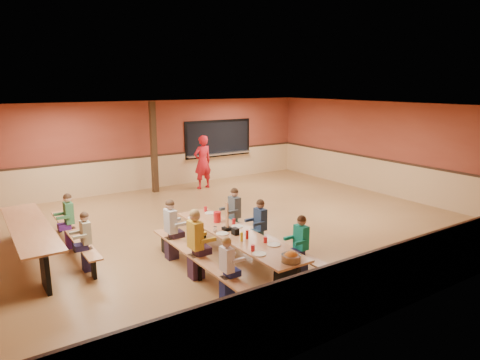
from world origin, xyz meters
TOP-DOWN VIEW (x-y plane):
  - ground at (0.00, 0.00)m, footprint 12.00×12.00m
  - room_envelope at (0.00, 0.00)m, footprint 12.04×10.04m
  - kitchen_pass_through at (2.60, 4.96)m, footprint 2.78×0.28m
  - structural_post at (-0.20, 4.40)m, footprint 0.18×0.18m
  - cafeteria_table_main at (-1.29, -2.25)m, footprint 1.91×3.70m
  - cafeteria_table_second at (-4.54, 0.42)m, footprint 1.91×3.70m
  - seated_child_white_left at (-2.12, -3.26)m, footprint 0.33×0.27m
  - seated_adult_yellow at (-2.12, -2.17)m, footprint 0.42×0.34m
  - seated_child_grey_left at (-2.12, -1.08)m, footprint 0.39×0.32m
  - seated_child_teal_right at (-0.47, -3.20)m, footprint 0.36×0.29m
  - seated_child_navy_right at (-0.47, -1.92)m, footprint 0.36×0.30m
  - seated_child_char_right at (-0.47, -0.93)m, footprint 0.38×0.31m
  - seated_child_green_sec at (-3.72, 0.71)m, footprint 0.37×0.30m
  - seated_child_tan_sec at (-3.72, -0.72)m, footprint 0.35×0.28m
  - standing_woman at (1.38, 3.97)m, footprint 0.70×0.49m
  - punch_pitcher at (-1.24, -1.47)m, footprint 0.16×0.16m
  - chip_bowl at (-1.28, -3.88)m, footprint 0.32×0.32m
  - napkin_dispenser at (-1.34, -2.31)m, footprint 0.10×0.14m
  - condiment_mustard at (-1.43, -2.66)m, footprint 0.06×0.06m
  - condiment_ketchup at (-1.28, -2.63)m, footprint 0.06×0.06m
  - table_paddle at (-1.34, -2.01)m, footprint 0.16×0.16m
  - place_settings at (-1.29, -2.25)m, footprint 0.65×3.30m

SIDE VIEW (x-z plane):
  - ground at x=0.00m, z-range 0.00..0.00m
  - cafeteria_table_main at x=-1.29m, z-range 0.16..0.90m
  - cafeteria_table_second at x=-4.54m, z-range 0.16..0.90m
  - seated_child_white_left at x=-2.12m, z-range 0.00..1.12m
  - seated_child_tan_sec at x=-3.72m, z-range 0.00..1.16m
  - seated_child_teal_right at x=-0.47m, z-range 0.00..1.18m
  - seated_child_navy_right at x=-0.47m, z-range 0.00..1.19m
  - seated_child_green_sec at x=-3.72m, z-range 0.00..1.21m
  - seated_child_char_right at x=-0.47m, z-range 0.00..1.23m
  - seated_child_grey_left at x=-2.12m, z-range 0.00..1.24m
  - seated_adult_yellow at x=-2.12m, z-range 0.00..1.31m
  - room_envelope at x=0.00m, z-range -0.82..2.20m
  - place_settings at x=-1.29m, z-range 0.74..0.85m
  - napkin_dispenser at x=-1.34m, z-range 0.74..0.87m
  - chip_bowl at x=-1.28m, z-range 0.74..0.89m
  - condiment_mustard at x=-1.43m, z-range 0.74..0.91m
  - condiment_ketchup at x=-1.28m, z-range 0.74..0.91m
  - punch_pitcher at x=-1.24m, z-range 0.74..0.96m
  - table_paddle at x=-1.34m, z-range 0.60..1.16m
  - standing_woman at x=1.38m, z-range 0.00..1.84m
  - kitchen_pass_through at x=2.60m, z-range 0.80..2.18m
  - structural_post at x=-0.20m, z-range 0.00..3.00m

